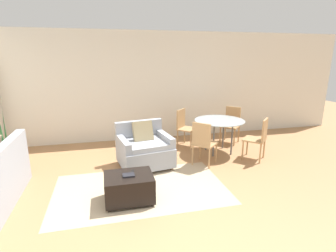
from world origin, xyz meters
The scene contains 13 objects.
ground_plane centered at (0.00, 0.00, 0.00)m, with size 20.00×20.00×0.00m, color #A3754C.
wall_back centered at (0.00, 3.67, 1.38)m, with size 12.00×0.06×2.75m.
area_rug centered at (-0.18, 0.91, 0.00)m, with size 2.80×1.66×0.01m.
armchair centered at (0.03, 1.86, 0.35)m, with size 1.11×1.03×0.91m.
ottoman centered at (-0.40, 0.59, 0.23)m, with size 0.72×0.56×0.42m.
book_stack centered at (-0.40, 0.58, 0.43)m, with size 0.18×0.14×0.02m.
tv_remote_primary centered at (-0.33, 0.69, 0.43)m, with size 0.08×0.15×0.01m.
potted_plant centered at (-2.65, 2.35, 0.29)m, with size 0.38×0.38×1.30m.
dining_table centered at (1.79, 2.21, 0.67)m, with size 1.11×1.11×0.75m.
dining_chair_near_left centered at (1.17, 1.59, 0.52)m, with size 0.59×0.59×0.90m.
dining_chair_near_right centered at (2.41, 1.59, 0.52)m, with size 0.59×0.59×0.90m.
dining_chair_far_left centered at (1.17, 2.83, 0.52)m, with size 0.59×0.59×0.90m.
dining_chair_far_right centered at (2.41, 2.83, 0.52)m, with size 0.59×0.59×0.90m.
Camera 1 is at (-0.68, -3.02, 2.14)m, focal length 28.00 mm.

